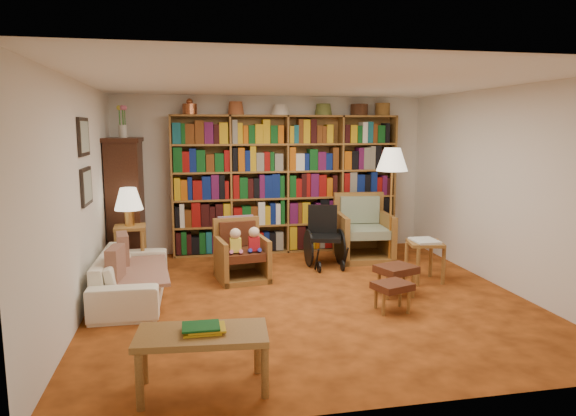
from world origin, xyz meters
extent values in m
plane|color=#BC581C|center=(0.00, 0.00, 0.00)|extent=(5.00, 5.00, 0.00)
plane|color=white|center=(0.00, 0.00, 2.50)|extent=(5.00, 5.00, 0.00)
plane|color=white|center=(0.00, 2.50, 1.25)|extent=(5.00, 0.00, 5.00)
plane|color=white|center=(0.00, -2.50, 1.25)|extent=(5.00, 0.00, 5.00)
plane|color=white|center=(-2.50, 0.00, 1.25)|extent=(0.00, 5.00, 5.00)
plane|color=white|center=(2.50, 0.00, 1.25)|extent=(0.00, 5.00, 5.00)
cube|color=#A06A31|center=(0.20, 2.34, 1.10)|extent=(3.60, 0.30, 2.20)
cube|color=#381E0F|center=(-2.25, 2.00, 0.90)|extent=(0.45, 0.90, 1.80)
cube|color=#381E0F|center=(-2.25, 2.00, 1.83)|extent=(0.50, 0.95, 0.06)
cylinder|color=silver|center=(-2.25, 2.00, 1.95)|extent=(0.12, 0.12, 0.18)
cube|color=black|center=(-2.48, 0.30, 1.90)|extent=(0.03, 0.52, 0.42)
cube|color=gray|center=(-2.46, 0.30, 1.90)|extent=(0.01, 0.44, 0.34)
cube|color=black|center=(-2.48, 0.30, 1.35)|extent=(0.03, 0.52, 0.42)
cube|color=gray|center=(-2.46, 0.30, 1.35)|extent=(0.01, 0.44, 0.34)
imported|color=white|center=(-2.05, 0.41, 0.27)|extent=(1.86, 0.75, 0.54)
cube|color=#C1B78C|center=(-2.00, 0.41, 0.30)|extent=(0.84, 1.41, 0.04)
cube|color=maroon|center=(-2.18, 0.76, 0.45)|extent=(0.20, 0.42, 0.41)
cube|color=maroon|center=(-2.18, 0.06, 0.45)|extent=(0.18, 0.41, 0.40)
cube|color=#A06A31|center=(-2.15, 1.37, 0.67)|extent=(0.43, 0.43, 0.04)
cylinder|color=#A06A31|center=(-2.32, 1.20, 0.33)|extent=(0.05, 0.05, 0.65)
cylinder|color=#A06A31|center=(-1.98, 1.20, 0.33)|extent=(0.05, 0.05, 0.65)
cylinder|color=#A06A31|center=(-2.32, 1.53, 0.33)|extent=(0.05, 0.05, 0.65)
cylinder|color=#A06A31|center=(-1.98, 1.53, 0.33)|extent=(0.05, 0.05, 0.65)
cylinder|color=gold|center=(-2.15, 1.37, 0.80)|extent=(0.13, 0.13, 0.21)
cone|color=white|center=(-2.15, 1.37, 1.06)|extent=(0.38, 0.38, 0.30)
cube|color=#A06A31|center=(-0.69, 0.86, 0.04)|extent=(0.72, 0.75, 0.07)
cube|color=#A06A31|center=(-0.98, 0.86, 0.28)|extent=(0.16, 0.66, 0.56)
cube|color=#A06A31|center=(-0.40, 0.86, 0.28)|extent=(0.16, 0.66, 0.56)
cube|color=#A06A31|center=(-0.69, 1.16, 0.40)|extent=(0.64, 0.16, 0.79)
cube|color=#4F2515|center=(-0.69, 0.83, 0.35)|extent=(0.57, 0.62, 0.11)
cube|color=#4F2515|center=(-0.69, 1.09, 0.58)|extent=(0.50, 0.16, 0.33)
cube|color=#BD3248|center=(-0.69, 1.19, 0.63)|extent=(0.50, 0.12, 0.35)
cube|color=#A06A31|center=(1.26, 1.58, 0.04)|extent=(0.86, 0.89, 0.09)
cube|color=#A06A31|center=(0.90, 1.58, 0.35)|extent=(0.14, 0.83, 0.70)
cube|color=#A06A31|center=(1.61, 1.58, 0.35)|extent=(0.14, 0.83, 0.70)
cube|color=#A06A31|center=(1.26, 1.95, 0.50)|extent=(0.80, 0.15, 0.99)
cube|color=gray|center=(1.26, 1.55, 0.44)|extent=(0.67, 0.74, 0.13)
cube|color=gray|center=(1.26, 1.87, 0.73)|extent=(0.62, 0.16, 0.42)
cube|color=black|center=(0.57, 1.28, 0.43)|extent=(0.53, 0.53, 0.06)
cube|color=black|center=(0.57, 1.48, 0.67)|extent=(0.42, 0.17, 0.43)
cylinder|color=black|center=(0.33, 1.37, 0.27)|extent=(0.03, 0.53, 0.53)
cylinder|color=black|center=(0.81, 1.37, 0.27)|extent=(0.03, 0.53, 0.53)
cylinder|color=black|center=(0.40, 1.01, 0.08)|extent=(0.03, 0.15, 0.15)
cylinder|color=black|center=(0.74, 1.01, 0.08)|extent=(0.03, 0.15, 0.15)
cylinder|color=gold|center=(1.53, 1.22, 0.02)|extent=(0.29, 0.29, 0.03)
cylinder|color=gold|center=(1.53, 1.22, 0.72)|extent=(0.03, 0.03, 1.45)
cone|color=white|center=(1.53, 1.22, 1.55)|extent=(0.45, 0.45, 0.33)
cube|color=#A06A31|center=(1.65, 0.33, 0.51)|extent=(0.51, 0.51, 0.04)
cylinder|color=#A06A31|center=(1.47, 0.15, 0.25)|extent=(0.05, 0.05, 0.49)
cylinder|color=#A06A31|center=(1.82, 0.15, 0.25)|extent=(0.05, 0.05, 0.49)
cylinder|color=#A06A31|center=(1.47, 0.50, 0.25)|extent=(0.05, 0.05, 0.49)
cylinder|color=#A06A31|center=(1.82, 0.50, 0.25)|extent=(0.05, 0.05, 0.49)
cube|color=silver|center=(1.65, 0.33, 0.55)|extent=(0.37, 0.44, 0.03)
cube|color=#4F2515|center=(0.80, -0.64, 0.29)|extent=(0.47, 0.43, 0.08)
cylinder|color=#A06A31|center=(0.65, -0.76, 0.12)|extent=(0.04, 0.04, 0.25)
cylinder|color=#A06A31|center=(0.94, -0.76, 0.12)|extent=(0.04, 0.04, 0.25)
cylinder|color=#A06A31|center=(0.65, -0.53, 0.12)|extent=(0.04, 0.04, 0.25)
cylinder|color=#A06A31|center=(0.94, -0.53, 0.12)|extent=(0.04, 0.04, 0.25)
cube|color=#4F2515|center=(1.05, -0.14, 0.32)|extent=(0.53, 0.49, 0.09)
cylinder|color=#A06A31|center=(0.89, -0.27, 0.14)|extent=(0.04, 0.04, 0.28)
cylinder|color=#A06A31|center=(1.21, -0.27, 0.14)|extent=(0.04, 0.04, 0.28)
cylinder|color=#A06A31|center=(0.89, -0.01, 0.14)|extent=(0.04, 0.04, 0.28)
cylinder|color=#A06A31|center=(1.21, -0.01, 0.14)|extent=(0.04, 0.04, 0.28)
cube|color=#A06A31|center=(-1.30, -1.98, 0.44)|extent=(1.03, 0.58, 0.05)
cylinder|color=#A06A31|center=(-1.75, -2.19, 0.21)|extent=(0.06, 0.06, 0.42)
cylinder|color=#A06A31|center=(-0.85, -2.19, 0.21)|extent=(0.06, 0.06, 0.42)
cylinder|color=#A06A31|center=(-1.75, -1.78, 0.21)|extent=(0.06, 0.06, 0.42)
cylinder|color=#A06A31|center=(-0.85, -1.78, 0.21)|extent=(0.06, 0.06, 0.42)
cube|color=brown|center=(-1.30, -1.98, 0.50)|extent=(0.30, 0.24, 0.05)
camera|label=1|loc=(-1.38, -5.72, 1.99)|focal=32.00mm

